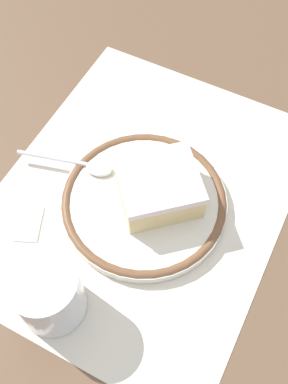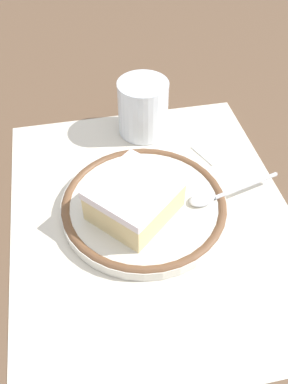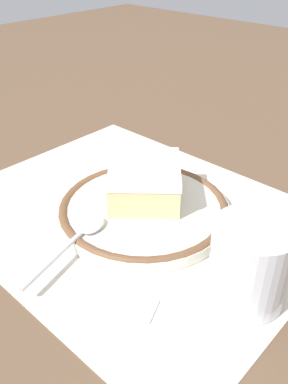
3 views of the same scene
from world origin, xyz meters
name	(u,v)px [view 1 (image 1 of 3)]	position (x,y,z in m)	size (l,w,h in m)	color
ground_plane	(142,196)	(0.00, 0.00, 0.00)	(2.40, 2.40, 0.00)	brown
placemat	(142,196)	(0.00, 0.00, 0.00)	(0.44, 0.36, 0.00)	beige
plate	(144,202)	(-0.01, -0.01, 0.01)	(0.21, 0.21, 0.02)	silver
cake_slice	(157,190)	(0.00, -0.02, 0.04)	(0.13, 0.13, 0.05)	beige
spoon	(85,164)	(0.00, 0.09, 0.02)	(0.05, 0.13, 0.01)	silver
cup	(49,295)	(-0.18, 0.02, 0.04)	(0.08, 0.08, 0.08)	silver
sugar_packet	(28,223)	(-0.10, 0.11, 0.00)	(0.05, 0.03, 0.01)	white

